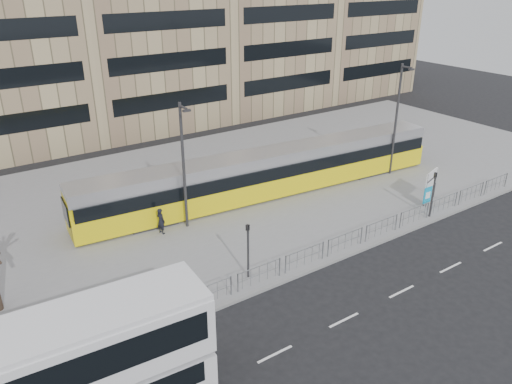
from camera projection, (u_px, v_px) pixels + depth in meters
ground at (320, 268)px, 27.33m from camera, size 120.00×120.00×0.00m
plaza at (211, 193)px, 36.34m from camera, size 64.00×24.00×0.15m
kerb at (319, 267)px, 27.34m from camera, size 64.00×0.25×0.17m
pedestrian_barrier at (342, 239)px, 28.34m from camera, size 32.07×0.07×1.10m
road_markings at (388, 298)px, 24.83m from camera, size 62.00×0.12×0.01m
double_decker_bus at (41, 382)px, 16.46m from camera, size 11.77×3.50×4.65m
tram at (269, 173)px, 35.40m from camera, size 27.70×5.02×3.25m
station_sign at (431, 180)px, 34.21m from camera, size 1.95×0.67×2.32m
ad_panel at (427, 195)px, 33.77m from camera, size 0.76×0.08×1.43m
pedestrian at (161, 221)px, 30.33m from camera, size 0.57×0.70×1.67m
traffic_light_west at (248, 244)px, 25.50m from camera, size 0.22×0.24×3.10m
traffic_light_east at (434, 189)px, 31.94m from camera, size 0.20×0.23×3.10m
lamp_post_west at (184, 162)px, 29.70m from camera, size 0.45×1.04×7.94m
lamp_post_east at (397, 116)px, 37.73m from camera, size 0.45×1.04×8.58m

